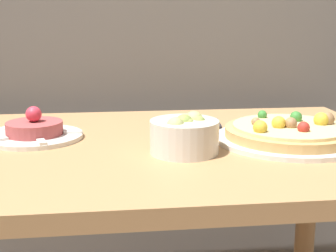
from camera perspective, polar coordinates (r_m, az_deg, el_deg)
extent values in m
cube|color=#AD7F51|center=(1.03, -0.57, -2.97)|extent=(1.08, 0.72, 0.03)
cylinder|color=#AD7F51|center=(1.57, 16.33, -12.69)|extent=(0.06, 0.06, 0.73)
cylinder|color=silver|center=(1.07, 14.53, -1.56)|extent=(0.33, 0.33, 0.01)
cylinder|color=tan|center=(1.07, 14.58, -0.78)|extent=(0.28, 0.28, 0.02)
cylinder|color=beige|center=(1.06, 14.62, -0.08)|extent=(0.25, 0.25, 0.01)
sphere|color=#997047|center=(1.04, 14.74, 0.30)|extent=(0.03, 0.03, 0.03)
sphere|color=#387F33|center=(1.11, 15.34, 1.05)|extent=(0.03, 0.03, 0.03)
sphere|color=gold|center=(1.09, 18.17, 0.72)|extent=(0.03, 0.03, 0.03)
sphere|color=#997047|center=(1.05, 10.66, 0.49)|extent=(0.02, 0.02, 0.02)
sphere|color=gold|center=(0.99, 11.18, -0.17)|extent=(0.03, 0.03, 0.03)
sphere|color=#B22D23|center=(1.01, 16.20, -0.18)|extent=(0.03, 0.03, 0.03)
sphere|color=#997047|center=(1.10, 18.79, 0.80)|extent=(0.03, 0.03, 0.03)
sphere|color=gold|center=(1.04, 13.34, 0.35)|extent=(0.03, 0.03, 0.03)
sphere|color=#387F33|center=(1.13, 11.42, 1.35)|extent=(0.02, 0.02, 0.02)
cylinder|color=silver|center=(1.10, -15.89, -1.24)|extent=(0.21, 0.21, 0.01)
cylinder|color=#A84747|center=(1.10, -15.96, -0.25)|extent=(0.13, 0.13, 0.03)
sphere|color=#E0384C|center=(1.09, -16.06, 1.41)|extent=(0.04, 0.04, 0.04)
cube|color=white|center=(1.09, -11.49, -0.72)|extent=(0.04, 0.02, 0.01)
cube|color=white|center=(1.17, -14.06, 0.13)|extent=(0.03, 0.04, 0.01)
cube|color=white|center=(1.16, -18.91, -0.33)|extent=(0.04, 0.04, 0.01)
cube|color=white|center=(1.02, -15.13, -1.89)|extent=(0.03, 0.04, 0.01)
cylinder|color=silver|center=(0.94, 2.00, -1.31)|extent=(0.14, 0.14, 0.07)
sphere|color=#8EA34C|center=(0.95, 3.81, 0.43)|extent=(0.03, 0.03, 0.03)
sphere|color=#B7BC70|center=(0.91, 0.90, 0.03)|extent=(0.03, 0.03, 0.03)
sphere|color=#8EA34C|center=(0.94, 1.97, 0.38)|extent=(0.04, 0.04, 0.04)
sphere|color=#B7BC70|center=(0.96, 3.18, 0.70)|extent=(0.04, 0.04, 0.04)
sphere|color=#A3B25B|center=(0.93, 2.45, 0.23)|extent=(0.03, 0.03, 0.03)
cube|color=black|center=(1.19, 2.47, 0.27)|extent=(0.17, 0.11, 0.01)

